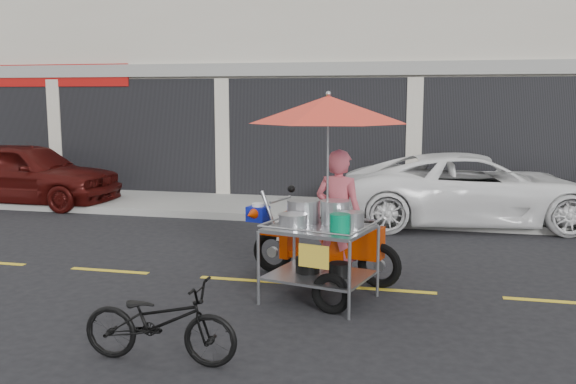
% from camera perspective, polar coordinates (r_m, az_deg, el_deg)
% --- Properties ---
extents(ground, '(90.00, 90.00, 0.00)m').
position_cam_1_polar(ground, '(8.51, 9.03, -8.62)').
color(ground, black).
extents(sidewalk, '(45.00, 3.00, 0.15)m').
position_cam_1_polar(sidewalk, '(13.84, 10.80, -1.67)').
color(sidewalk, gray).
rests_on(sidewalk, ground).
extents(shophouse_block, '(36.00, 8.11, 10.40)m').
position_cam_1_polar(shophouse_block, '(18.92, 20.71, 13.30)').
color(shophouse_block, beige).
rests_on(shophouse_block, ground).
extents(centerline, '(42.00, 0.10, 0.01)m').
position_cam_1_polar(centerline, '(8.51, 9.03, -8.60)').
color(centerline, gold).
rests_on(centerline, ground).
extents(maroon_sedan, '(4.33, 1.77, 1.47)m').
position_cam_1_polar(maroon_sedan, '(15.90, -22.30, 1.55)').
color(maroon_sedan, '#3F0B09').
rests_on(maroon_sedan, ground).
extents(white_pickup, '(5.31, 3.05, 1.39)m').
position_cam_1_polar(white_pickup, '(12.96, 16.25, 0.22)').
color(white_pickup, white).
rests_on(white_pickup, ground).
extents(near_bicycle, '(1.53, 0.55, 0.80)m').
position_cam_1_polar(near_bicycle, '(6.26, -11.32, -11.22)').
color(near_bicycle, black).
rests_on(near_bicycle, ground).
extents(food_vendor_rig, '(2.53, 2.45, 2.56)m').
position_cam_1_polar(food_vendor_rig, '(8.01, 3.68, 2.14)').
color(food_vendor_rig, black).
rests_on(food_vendor_rig, ground).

